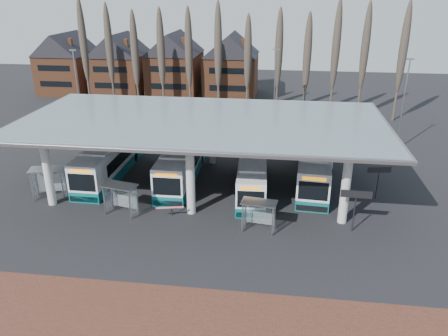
# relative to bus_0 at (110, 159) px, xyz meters

# --- Properties ---
(ground) EXTENTS (140.00, 140.00, 0.00)m
(ground) POSITION_rel_bus_0_xyz_m (9.36, -9.27, -1.64)
(ground) COLOR black
(ground) RESTS_ON ground
(station_canopy) EXTENTS (32.00, 16.00, 6.34)m
(station_canopy) POSITION_rel_bus_0_xyz_m (9.36, -1.27, 4.04)
(station_canopy) COLOR silver
(station_canopy) RESTS_ON ground
(poplar_row) EXTENTS (45.10, 1.10, 14.50)m
(poplar_row) POSITION_rel_bus_0_xyz_m (9.36, 23.73, 7.13)
(poplar_row) COLOR #473D33
(poplar_row) RESTS_ON ground
(townhouse_row) EXTENTS (36.80, 10.30, 12.25)m
(townhouse_row) POSITION_rel_bus_0_xyz_m (-6.39, 34.73, 4.29)
(townhouse_row) COLOR brown
(townhouse_row) RESTS_ON ground
(lamp_post_a) EXTENTS (0.80, 0.16, 10.17)m
(lamp_post_a) POSITION_rel_bus_0_xyz_m (-8.64, 12.73, 3.69)
(lamp_post_a) COLOR slate
(lamp_post_a) RESTS_ON ground
(lamp_post_b) EXTENTS (0.80, 0.16, 10.17)m
(lamp_post_b) POSITION_rel_bus_0_xyz_m (15.36, 16.73, 3.69)
(lamp_post_b) COLOR slate
(lamp_post_b) RESTS_ON ground
(lamp_post_c) EXTENTS (0.80, 0.16, 10.17)m
(lamp_post_c) POSITION_rel_bus_0_xyz_m (29.36, 10.73, 3.69)
(lamp_post_c) COLOR slate
(lamp_post_c) RESTS_ON ground
(bus_0) EXTENTS (2.74, 12.56, 3.49)m
(bus_0) POSITION_rel_bus_0_xyz_m (0.00, 0.00, 0.00)
(bus_0) COLOR white
(bus_0) RESTS_ON ground
(bus_1) EXTENTS (2.86, 12.54, 3.47)m
(bus_1) POSITION_rel_bus_0_xyz_m (7.13, 0.14, -0.01)
(bus_1) COLOR white
(bus_1) RESTS_ON ground
(bus_2) EXTENTS (2.91, 11.41, 3.14)m
(bus_2) POSITION_rel_bus_0_xyz_m (13.96, -1.53, -0.16)
(bus_2) COLOR white
(bus_2) RESTS_ON ground
(bus_3) EXTENTS (3.60, 12.87, 3.53)m
(bus_3) POSITION_rel_bus_0_xyz_m (19.54, 0.86, 0.02)
(bus_3) COLOR white
(bus_3) RESTS_ON ground
(shelter_0) EXTENTS (3.18, 2.08, 2.71)m
(shelter_0) POSITION_rel_bus_0_xyz_m (-3.41, -5.48, 0.33)
(shelter_0) COLOR gray
(shelter_0) RESTS_ON ground
(shelter_1) EXTENTS (3.01, 1.96, 2.57)m
(shelter_1) POSITION_rel_bus_0_xyz_m (3.81, -7.57, 0.23)
(shelter_1) COLOR gray
(shelter_1) RESTS_ON ground
(shelter_2) EXTENTS (2.76, 1.64, 2.43)m
(shelter_2) POSITION_rel_bus_0_xyz_m (14.95, -8.78, 0.12)
(shelter_2) COLOR gray
(shelter_2) RESTS_ON ground
(info_sign_0) EXTENTS (2.25, 0.19, 3.34)m
(info_sign_0) POSITION_rel_bus_0_xyz_m (21.97, -8.03, 1.16)
(info_sign_0) COLOR black
(info_sign_0) RESTS_ON ground
(info_sign_1) EXTENTS (1.98, 0.45, 2.96)m
(info_sign_1) POSITION_rel_bus_0_xyz_m (24.77, -2.17, 0.84)
(info_sign_1) COLOR black
(info_sign_1) RESTS_ON ground
(barrier) EXTENTS (2.15, 0.84, 1.09)m
(barrier) POSITION_rel_bus_0_xyz_m (7.88, -7.80, -0.79)
(barrier) COLOR black
(barrier) RESTS_ON ground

